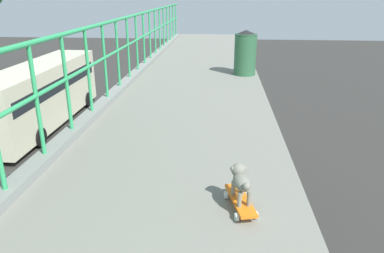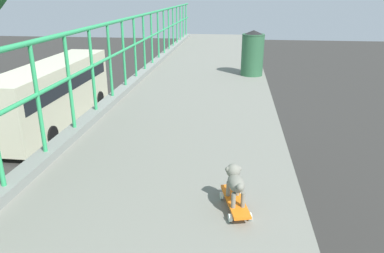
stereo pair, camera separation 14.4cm
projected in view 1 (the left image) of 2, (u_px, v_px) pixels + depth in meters
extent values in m
cylinder|color=#2FA560|center=(37.00, 101.00, 3.71)|extent=(0.04, 0.04, 1.15)
cylinder|color=#2FA560|center=(67.00, 84.00, 4.42)|extent=(0.04, 0.04, 1.15)
cylinder|color=#2FA560|center=(88.00, 71.00, 5.12)|extent=(0.04, 0.04, 1.15)
cylinder|color=#2FA560|center=(105.00, 62.00, 5.82)|extent=(0.04, 0.04, 1.15)
cylinder|color=#2FA560|center=(118.00, 54.00, 6.52)|extent=(0.04, 0.04, 1.15)
cylinder|color=#2FA560|center=(128.00, 48.00, 7.23)|extent=(0.04, 0.04, 1.15)
cylinder|color=#2FA560|center=(137.00, 43.00, 7.93)|extent=(0.04, 0.04, 1.15)
cylinder|color=#2FA560|center=(144.00, 39.00, 8.63)|extent=(0.04, 0.04, 1.15)
cylinder|color=#2FA560|center=(150.00, 35.00, 9.34)|extent=(0.04, 0.04, 1.15)
cylinder|color=#2FA560|center=(155.00, 32.00, 10.04)|extent=(0.04, 0.04, 1.15)
cylinder|color=#2FA560|center=(160.00, 29.00, 10.74)|extent=(0.04, 0.04, 1.15)
cylinder|color=#2FA560|center=(164.00, 27.00, 11.44)|extent=(0.04, 0.04, 1.15)
cylinder|color=#2FA560|center=(167.00, 25.00, 12.15)|extent=(0.04, 0.04, 1.15)
cylinder|color=#2FA560|center=(170.00, 23.00, 12.85)|extent=(0.04, 0.04, 1.15)
cylinder|color=#2FA560|center=(173.00, 21.00, 13.55)|extent=(0.04, 0.04, 1.15)
cylinder|color=#2FA560|center=(176.00, 20.00, 14.25)|extent=(0.04, 0.04, 1.15)
cube|color=#B5B9BB|center=(23.00, 212.00, 11.62)|extent=(1.78, 3.98, 0.67)
cube|color=#1E232B|center=(16.00, 199.00, 11.24)|extent=(1.61, 2.07, 0.51)
cylinder|color=black|center=(65.00, 199.00, 12.75)|extent=(0.20, 0.66, 0.66)
cylinder|color=black|center=(18.00, 197.00, 12.89)|extent=(0.20, 0.66, 0.66)
cylinder|color=black|center=(31.00, 243.00, 10.52)|extent=(0.20, 0.66, 0.66)
cube|color=beige|center=(42.00, 94.00, 20.04)|extent=(2.30, 10.56, 3.15)
cube|color=black|center=(40.00, 84.00, 19.85)|extent=(2.32, 9.72, 0.70)
cylinder|color=black|center=(87.00, 100.00, 23.89)|extent=(0.28, 0.96, 0.96)
cylinder|color=black|center=(55.00, 99.00, 24.06)|extent=(0.28, 0.96, 0.96)
cylinder|color=black|center=(40.00, 137.00, 17.72)|extent=(0.28, 0.96, 0.96)
cube|color=orange|center=(240.00, 200.00, 3.07)|extent=(0.26, 0.54, 0.02)
cylinder|color=white|center=(243.00, 194.00, 3.26)|extent=(0.04, 0.07, 0.07)
cylinder|color=white|center=(226.00, 195.00, 3.23)|extent=(0.04, 0.07, 0.07)
cylinder|color=white|center=(256.00, 215.00, 2.94)|extent=(0.04, 0.07, 0.07)
cylinder|color=white|center=(237.00, 217.00, 2.92)|extent=(0.04, 0.07, 0.07)
cylinder|color=slate|center=(242.00, 187.00, 3.12)|extent=(0.04, 0.04, 0.13)
cylinder|color=slate|center=(233.00, 188.00, 3.11)|extent=(0.04, 0.04, 0.13)
cylinder|color=slate|center=(249.00, 199.00, 2.95)|extent=(0.04, 0.04, 0.13)
cylinder|color=slate|center=(239.00, 199.00, 2.94)|extent=(0.04, 0.04, 0.13)
ellipsoid|color=slate|center=(241.00, 182.00, 2.99)|extent=(0.19, 0.27, 0.12)
sphere|color=slate|center=(238.00, 170.00, 3.07)|extent=(0.12, 0.12, 0.12)
ellipsoid|color=slate|center=(236.00, 168.00, 3.12)|extent=(0.05, 0.06, 0.04)
sphere|color=slate|center=(243.00, 168.00, 3.07)|extent=(0.05, 0.05, 0.05)
sphere|color=slate|center=(233.00, 169.00, 3.06)|extent=(0.05, 0.05, 0.05)
sphere|color=slate|center=(246.00, 186.00, 2.86)|extent=(0.06, 0.06, 0.06)
cylinder|color=#2C5E3C|center=(245.00, 55.00, 7.91)|extent=(0.47, 0.47, 0.87)
cone|color=black|center=(246.00, 32.00, 7.75)|extent=(0.48, 0.48, 0.10)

